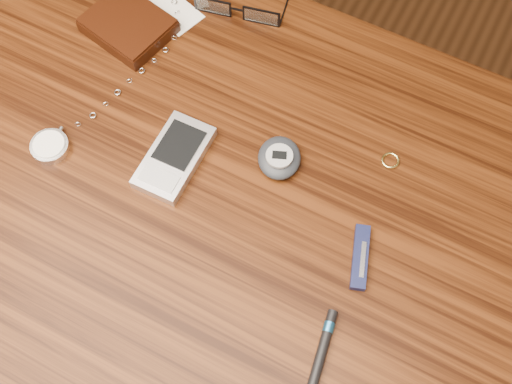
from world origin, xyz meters
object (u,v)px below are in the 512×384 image
pocket_knife (360,257)px  pedometer (279,158)px  wallet_and_card (129,25)px  pda_phone (174,157)px  desk (224,228)px  pocket_watch (56,140)px  eyeglasses (238,8)px

pocket_knife → pedometer: bearing=153.3°
wallet_and_card → pedometer: (0.29, -0.09, -0.00)m
wallet_and_card → pocket_knife: size_ratio=1.90×
wallet_and_card → pda_phone: 0.23m
desk → pocket_watch: size_ratio=2.85×
pedometer → pocket_knife: (0.15, -0.07, -0.01)m
pda_phone → pocket_knife: pda_phone is taller
pedometer → wallet_and_card: bearing=162.0°
pda_phone → eyeglasses: bearing=99.3°
eyeglasses → pocket_knife: size_ratio=1.89×
wallet_and_card → pedometer: 0.30m
wallet_and_card → eyeglasses: size_ratio=1.01×
pocket_watch → pda_phone: pda_phone is taller
pda_phone → pocket_knife: size_ratio=1.45×
pocket_knife → pocket_watch: bearing=-175.1°
pocket_watch → pda_phone: (0.15, 0.05, 0.00)m
eyeglasses → pocket_watch: 0.33m
pedometer → desk: bearing=-117.9°
pocket_watch → pocket_knife: 0.43m
pda_phone → pedometer: (0.12, 0.06, 0.00)m
desk → pocket_knife: pocket_knife is taller
pedometer → pocket_knife: bearing=-26.7°
pedometer → eyeglasses: bearing=130.2°
wallet_and_card → pda_phone: (0.17, -0.16, -0.00)m
wallet_and_card → eyeglasses: 0.16m
eyeglasses → pda_phone: eyeglasses is taller
desk → wallet_and_card: wallet_and_card is taller
pda_phone → wallet_and_card: bearing=137.1°
pocket_watch → pocket_knife: pocket_watch is taller
pda_phone → pedometer: pedometer is taller
wallet_and_card → pedometer: pedometer is taller
desk → eyeglasses: 0.32m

